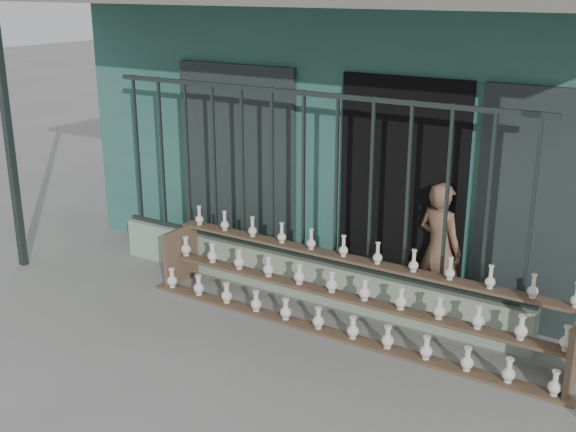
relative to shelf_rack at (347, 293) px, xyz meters
The scene contains 6 objects.
ground 1.22m from the shelf_rack, 130.77° to the right, with size 60.00×60.00×0.00m, color slate.
workshop_building 3.65m from the shelf_rack, 102.79° to the left, with size 7.40×6.60×3.21m.
parapet_wall 0.88m from the shelf_rack, 151.50° to the left, with size 5.00×0.20×0.45m, color gray.
security_fence 1.32m from the shelf_rack, 151.50° to the left, with size 5.00×0.04×1.80m.
shelf_rack is the anchor object (origin of this frame).
elderly_woman 1.06m from the shelf_rack, 51.05° to the left, with size 0.51×0.34×1.41m, color brown.
Camera 1 is at (3.77, -4.94, 3.28)m, focal length 45.00 mm.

